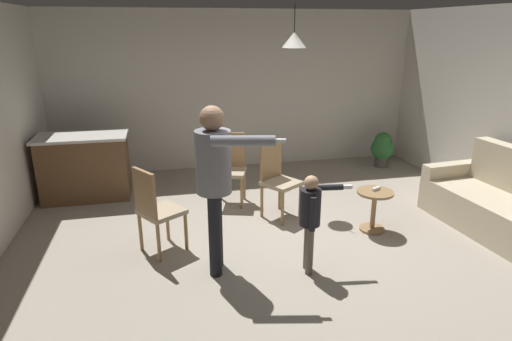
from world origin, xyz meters
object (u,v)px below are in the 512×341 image
(couch_floral, at_px, (500,205))
(dining_chair_centre_back, at_px, (277,177))
(dining_chair_by_counter, at_px, (156,208))
(potted_plant_corner, at_px, (382,148))
(spare_remote_on_table, at_px, (376,189))
(person_child, at_px, (311,213))
(kitchen_counter, at_px, (85,167))
(dining_chair_near_wall, at_px, (231,166))
(side_table_by_couch, at_px, (374,206))
(person_adult, at_px, (215,173))

(couch_floral, distance_m, dining_chair_centre_back, 2.77)
(dining_chair_by_counter, distance_m, potted_plant_corner, 4.61)
(potted_plant_corner, height_order, spare_remote_on_table, potted_plant_corner)
(dining_chair_by_counter, bearing_deg, person_child, 31.21)
(kitchen_counter, distance_m, person_child, 3.65)
(dining_chair_near_wall, distance_m, dining_chair_centre_back, 0.79)
(side_table_by_couch, bearing_deg, dining_chair_near_wall, 140.61)
(dining_chair_near_wall, bearing_deg, person_adult, 93.02)
(dining_chair_near_wall, relative_size, potted_plant_corner, 1.58)
(side_table_by_couch, relative_size, spare_remote_on_table, 4.00)
(person_adult, bearing_deg, dining_chair_near_wall, 178.34)
(side_table_by_couch, height_order, potted_plant_corner, potted_plant_corner)
(person_adult, xyz_separation_m, person_child, (0.92, -0.22, -0.42))
(dining_chair_centre_back, distance_m, spare_remote_on_table, 1.26)
(dining_chair_by_counter, distance_m, spare_remote_on_table, 2.63)
(couch_floral, relative_size, person_child, 1.78)
(dining_chair_near_wall, bearing_deg, dining_chair_by_counter, 67.72)
(kitchen_counter, relative_size, dining_chair_centre_back, 1.26)
(couch_floral, bearing_deg, spare_remote_on_table, 72.07)
(dining_chair_centre_back, bearing_deg, side_table_by_couch, 112.79)
(couch_floral, distance_m, kitchen_counter, 5.59)
(dining_chair_centre_back, xyz_separation_m, potted_plant_corner, (2.40, 1.65, -0.20))
(person_adult, relative_size, dining_chair_centre_back, 1.73)
(potted_plant_corner, relative_size, spare_remote_on_table, 4.86)
(dining_chair_centre_back, bearing_deg, couch_floral, 124.95)
(kitchen_counter, relative_size, dining_chair_near_wall, 1.26)
(kitchen_counter, bearing_deg, dining_chair_centre_back, -25.11)
(potted_plant_corner, xyz_separation_m, spare_remote_on_table, (-1.33, -2.31, 0.19))
(person_adult, xyz_separation_m, spare_remote_on_table, (2.02, 0.54, -0.53))
(couch_floral, bearing_deg, dining_chair_centre_back, 63.68)
(couch_floral, bearing_deg, dining_chair_near_wall, 57.68)
(dining_chair_by_counter, relative_size, dining_chair_centre_back, 1.00)
(couch_floral, bearing_deg, kitchen_counter, 61.78)
(dining_chair_near_wall, height_order, dining_chair_centre_back, same)
(kitchen_counter, height_order, dining_chair_centre_back, dining_chair_centre_back)
(couch_floral, relative_size, dining_chair_centre_back, 1.87)
(couch_floral, xyz_separation_m, potted_plant_corner, (-0.17, 2.66, 0.02))
(person_child, xyz_separation_m, spare_remote_on_table, (1.11, 0.76, -0.11))
(kitchen_counter, xyz_separation_m, person_child, (2.54, -2.62, 0.17))
(dining_chair_by_counter, height_order, dining_chair_centre_back, same)
(side_table_by_couch, xyz_separation_m, potted_plant_corner, (1.36, 2.35, 0.02))
(dining_chair_centre_back, height_order, potted_plant_corner, dining_chair_centre_back)
(couch_floral, relative_size, dining_chair_near_wall, 1.87)
(person_child, bearing_deg, kitchen_counter, -128.49)
(dining_chair_by_counter, xyz_separation_m, potted_plant_corner, (3.96, 2.35, -0.20))
(couch_floral, distance_m, dining_chair_near_wall, 3.49)
(dining_chair_by_counter, height_order, potted_plant_corner, dining_chair_by_counter)
(side_table_by_couch, relative_size, potted_plant_corner, 0.82)
(couch_floral, bearing_deg, side_table_by_couch, 73.47)
(person_child, distance_m, dining_chair_centre_back, 1.42)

